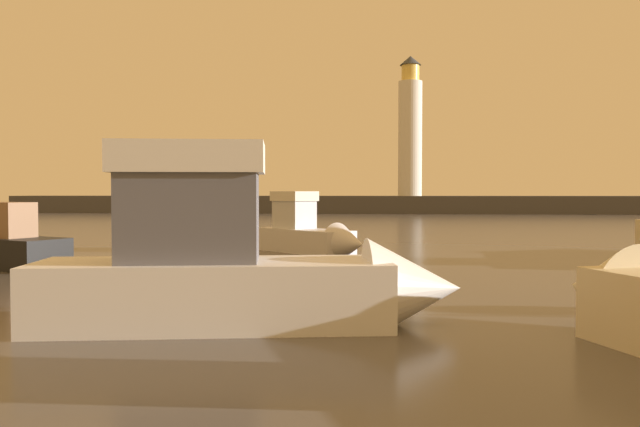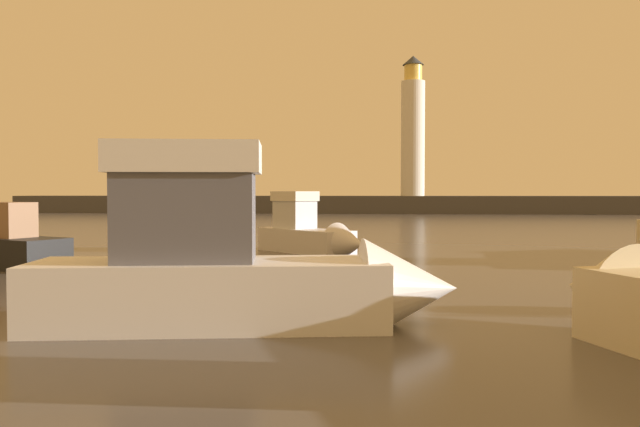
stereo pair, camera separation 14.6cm
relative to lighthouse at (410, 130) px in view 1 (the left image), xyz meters
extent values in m
plane|color=#4C4742|center=(-6.64, -37.60, -10.12)|extent=(225.59, 225.59, 0.00)
cube|color=#423F3D|center=(-6.64, 0.00, -9.07)|extent=(85.13, 6.77, 2.10)
cylinder|color=silver|center=(0.00, 0.00, -1.08)|extent=(2.87, 2.87, 13.88)
cylinder|color=#F2CC59|center=(0.00, 0.00, 6.83)|extent=(2.15, 2.15, 1.94)
cone|color=#33383D|center=(0.00, 0.00, 8.36)|extent=(2.58, 2.58, 1.11)
cube|color=white|center=(-7.30, -66.17, -9.49)|extent=(6.91, 3.04, 1.25)
cone|color=white|center=(-3.50, -65.59, -9.43)|extent=(2.12, 2.23, 1.97)
cube|color=#595960|center=(-7.73, -66.24, -8.04)|extent=(2.74, 1.87, 1.66)
cube|color=silver|center=(-7.73, -66.24, -6.92)|extent=(3.01, 2.05, 0.58)
cube|color=silver|center=(-7.20, -51.24, -9.62)|extent=(4.46, 4.38, 0.99)
cone|color=silver|center=(-5.24, -53.12, -9.57)|extent=(2.17, 2.17, 1.59)
cube|color=silver|center=(-7.73, -50.73, -8.53)|extent=(1.99, 1.98, 1.18)
cube|color=silver|center=(-7.73, -50.73, -7.73)|extent=(2.19, 2.18, 0.41)
cube|color=black|center=(-16.98, -57.32, -9.60)|extent=(5.32, 3.65, 1.02)
cube|color=#8C6647|center=(-16.70, -57.44, -8.50)|extent=(2.05, 1.73, 1.19)
cone|color=beige|center=(0.06, -65.62, -9.43)|extent=(2.48, 2.41, 1.95)
camera|label=1|loc=(-4.26, -77.95, -7.56)|focal=35.65mm
camera|label=2|loc=(-4.11, -77.94, -7.56)|focal=35.65mm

